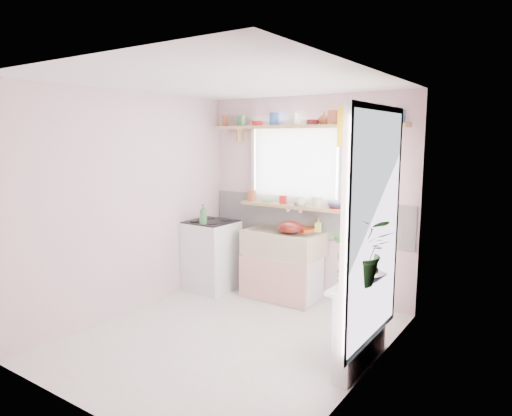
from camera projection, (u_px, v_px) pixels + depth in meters
The scene contains 19 objects.
room at pixel (329, 198), 4.73m from camera, with size 3.20×3.20×3.20m.
sink_unit at pixel (283, 264), 5.67m from camera, with size 0.95×0.65×1.11m.
cooker at pixel (212, 255), 6.00m from camera, with size 0.58×0.58×0.93m.
radiator_ledge at pixel (361, 322), 3.98m from camera, with size 0.22×0.95×0.78m.
windowsill at pixel (291, 206), 5.72m from camera, with size 1.40×0.22×0.04m, color tan.
pine_shelf at pixel (302, 127), 5.48m from camera, with size 2.52×0.24×0.04m, color tan.
shelf_crockery at pixel (301, 120), 5.48m from camera, with size 2.47×0.11×0.12m.
sill_crockery at pixel (288, 200), 5.74m from camera, with size 1.35×0.11×0.12m.
dish_tray at pixel (303, 228), 5.69m from camera, with size 0.36×0.27×0.04m, color #E65614.
colander at pixel (290, 227), 5.49m from camera, with size 0.32×0.32×0.14m, color maroon.
jade_plant at pixel (362, 250), 3.76m from camera, with size 0.53×0.46×0.59m, color #366829.
fruit_bowl at pixel (366, 277), 3.89m from camera, with size 0.31×0.31×0.08m, color white.
herb_pot at pixel (343, 281), 3.59m from camera, with size 0.10×0.07×0.20m, color #2B6126.
soap_bottle_sink at pixel (318, 225), 5.56m from camera, with size 0.08×0.08×0.18m, color #C1D45E.
sill_cup at pixel (301, 202), 5.56m from camera, with size 0.13×0.13×0.10m, color beige.
sill_bowl at pixel (336, 205), 5.44m from camera, with size 0.18×0.18×0.06m, color #2E5098.
shelf_vase at pixel (324, 118), 5.37m from camera, with size 0.15×0.15×0.15m, color #AA5934.
cooker_bottle at pixel (203, 214), 5.70m from camera, with size 0.10×0.10×0.25m, color #3D7B43.
fruit at pixel (367, 270), 3.88m from camera, with size 0.20×0.14×0.10m.
Camera 1 is at (2.67, -3.44, 1.99)m, focal length 32.00 mm.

